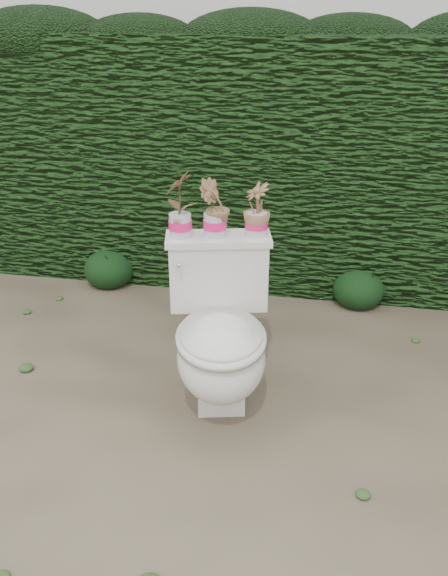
% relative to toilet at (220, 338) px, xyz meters
% --- Properties ---
extents(ground, '(60.00, 60.00, 0.00)m').
position_rel_toilet_xyz_m(ground, '(-0.14, 0.09, -0.36)').
color(ground, '#74674F').
rests_on(ground, ground).
extents(hedge, '(8.00, 1.00, 1.60)m').
position_rel_toilet_xyz_m(hedge, '(-0.14, 1.69, 0.44)').
color(hedge, '#224B19').
rests_on(hedge, ground).
extents(toilet, '(0.60, 0.76, 0.78)m').
position_rel_toilet_xyz_m(toilet, '(0.00, 0.00, 0.00)').
color(toilet, silver).
rests_on(toilet, ground).
extents(potted_plant_left, '(0.15, 0.19, 0.31)m').
position_rel_toilet_xyz_m(potted_plant_left, '(-0.23, 0.19, 0.57)').
color(potted_plant_left, '#287725').
rests_on(potted_plant_left, toilet).
extents(potted_plant_center, '(0.17, 0.16, 0.26)m').
position_rel_toilet_xyz_m(potted_plant_center, '(-0.07, 0.23, 0.55)').
color(potted_plant_center, '#287725').
rests_on(potted_plant_center, toilet).
extents(potted_plant_right, '(0.19, 0.19, 0.24)m').
position_rel_toilet_xyz_m(potted_plant_right, '(0.12, 0.27, 0.54)').
color(potted_plant_right, '#287725').
rests_on(potted_plant_right, toilet).
extents(liriope_clump_1, '(0.34, 0.34, 0.27)m').
position_rel_toilet_xyz_m(liriope_clump_1, '(-1.01, 1.19, -0.22)').
color(liriope_clump_1, black).
rests_on(liriope_clump_1, ground).
extents(liriope_clump_2, '(0.33, 0.33, 0.26)m').
position_rel_toilet_xyz_m(liriope_clump_2, '(0.67, 1.19, -0.22)').
color(liriope_clump_2, black).
rests_on(liriope_clump_2, ground).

